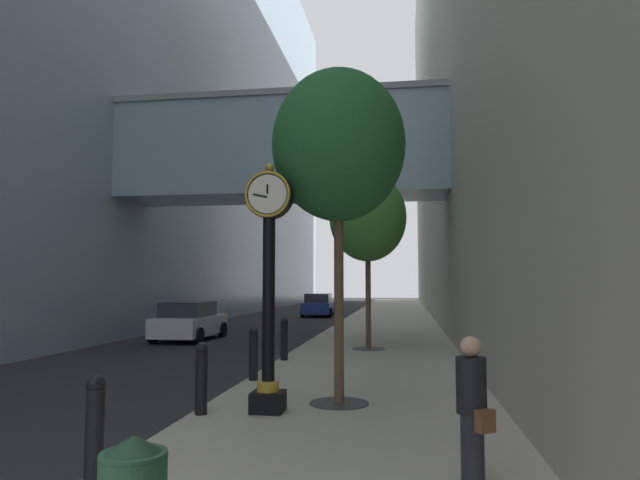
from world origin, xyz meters
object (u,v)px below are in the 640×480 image
object	(u,v)px
street_clock	(269,274)
bollard_third	(253,352)
street_tree_near	(338,146)
car_white_near	(189,321)
bollard_second	(201,376)
car_blue_mid	(319,305)
street_tree_mid_near	(368,218)
bollard_nearest	(95,426)
pedestrian_walking	(472,406)
bollard_fourth	(284,338)

from	to	relation	value
street_clock	bollard_third	world-z (taller)	street_clock
street_tree_near	car_white_near	world-z (taller)	street_tree_near
bollard_second	car_blue_mid	bearing A→B (deg)	94.76
bollard_third	car_blue_mid	distance (m)	26.22
bollard_second	car_white_near	bearing A→B (deg)	112.39
street_tree_mid_near	street_tree_near	bearing A→B (deg)	-90.00
bollard_third	street_tree_mid_near	distance (m)	7.76
street_clock	bollard_second	xyz separation A→B (m)	(-1.08, -0.32, -1.75)
street_clock	bollard_nearest	distance (m)	4.21
bollard_nearest	car_white_near	distance (m)	17.00
street_tree_mid_near	car_blue_mid	bearing A→B (deg)	103.35
bollard_second	street_tree_mid_near	distance (m)	10.69
street_tree_mid_near	car_white_near	bearing A→B (deg)	157.75
bollard_nearest	street_tree_mid_near	size ratio (longest dim) A/B	0.20
street_tree_near	street_tree_mid_near	xyz separation A→B (m)	(-0.00, 8.58, -0.40)
bollard_nearest	street_tree_near	xyz separation A→B (m)	(2.22, 4.52, 4.18)
bollard_nearest	pedestrian_walking	bearing A→B (deg)	8.76
bollard_fourth	car_blue_mid	xyz separation A→B (m)	(-2.45, 22.76, 0.00)
bollard_second	street_clock	bearing A→B (deg)	16.62
street_clock	car_white_near	bearing A→B (deg)	116.99
pedestrian_walking	car_white_near	world-z (taller)	pedestrian_walking
street_clock	bollard_fourth	bearing A→B (deg)	99.65
bollard_nearest	pedestrian_walking	world-z (taller)	pedestrian_walking
street_tree_mid_near	bollard_third	bearing A→B (deg)	-109.17
bollard_fourth	pedestrian_walking	size ratio (longest dim) A/B	0.75
bollard_nearest	street_tree_near	world-z (taller)	street_tree_near
street_clock	street_tree_mid_near	size ratio (longest dim) A/B	0.73
bollard_nearest	street_tree_near	size ratio (longest dim) A/B	0.19
street_clock	car_blue_mid	size ratio (longest dim) A/B	0.95
car_blue_mid	bollard_nearest	bearing A→B (deg)	-85.72
bollard_third	bollard_fourth	world-z (taller)	same
bollard_third	pedestrian_walking	bearing A→B (deg)	-55.39
street_clock	bollard_second	world-z (taller)	street_clock
bollard_fourth	car_white_near	bearing A→B (deg)	130.78
street_clock	bollard_fourth	world-z (taller)	street_clock
pedestrian_walking	bollard_nearest	bearing A→B (deg)	-171.24
bollard_second	bollard_third	world-z (taller)	same
bollard_fourth	street_tree_mid_near	distance (m)	5.34
street_clock	street_tree_mid_near	world-z (taller)	street_tree_mid_near
bollard_third	bollard_fourth	distance (m)	3.35
pedestrian_walking	car_white_near	xyz separation A→B (m)	(-9.46, 15.52, -0.22)
street_clock	bollard_fourth	distance (m)	6.70
street_clock	street_tree_mid_near	xyz separation A→B (m)	(1.14, 9.42, 2.03)
bollard_second	car_white_near	xyz separation A→B (m)	(-5.28, 12.82, -0.00)
bollard_nearest	bollard_fourth	distance (m)	10.04
bollard_nearest	car_blue_mid	size ratio (longest dim) A/B	0.26
street_tree_mid_near	car_blue_mid	size ratio (longest dim) A/B	1.30
street_tree_mid_near	bollard_fourth	bearing A→B (deg)	-126.10
street_clock	pedestrian_walking	distance (m)	4.59
bollard_nearest	bollard_fourth	bearing A→B (deg)	90.00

